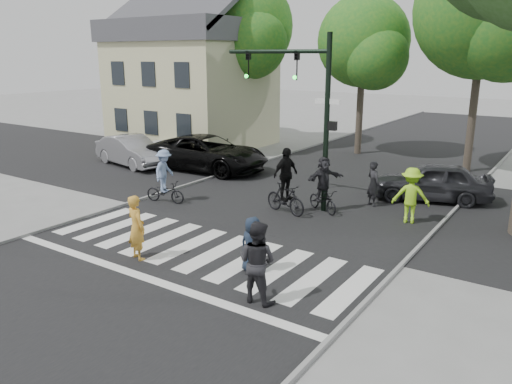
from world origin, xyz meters
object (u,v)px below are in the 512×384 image
at_px(cyclist_mid, 285,187).
at_px(car_suv, 207,153).
at_px(traffic_signal, 305,97).
at_px(pedestrian_adult, 257,262).
at_px(pedestrian_child, 253,245).
at_px(cyclist_right, 323,187).
at_px(car_grey, 432,181).
at_px(cyclist_left, 165,180).
at_px(car_silver, 132,151).
at_px(pedestrian_woman, 136,228).

height_order(cyclist_mid, car_suv, cyclist_mid).
height_order(traffic_signal, pedestrian_adult, traffic_signal).
xyz_separation_m(pedestrian_child, cyclist_right, (-0.80, 5.52, 0.15)).
bearing_deg(car_grey, cyclist_left, -73.09).
relative_size(car_suv, car_silver, 1.32).
xyz_separation_m(cyclist_left, cyclist_right, (5.32, 2.27, 0.01)).
distance_m(cyclist_mid, car_grey, 5.79).
bearing_deg(pedestrian_child, car_grey, -102.75).
bearing_deg(pedestrian_adult, car_silver, -33.92).
xyz_separation_m(cyclist_right, car_suv, (-7.49, 2.80, -0.05)).
height_order(cyclist_left, car_silver, cyclist_left).
bearing_deg(traffic_signal, pedestrian_adult, -68.98).
bearing_deg(pedestrian_adult, pedestrian_woman, -4.18).
xyz_separation_m(cyclist_mid, cyclist_right, (0.97, 0.92, -0.07)).
distance_m(cyclist_left, car_grey, 9.92).
xyz_separation_m(pedestrian_woman, cyclist_left, (-3.13, 4.29, -0.02)).
xyz_separation_m(traffic_signal, cyclist_left, (-4.46, -2.36, -3.04)).
height_order(cyclist_mid, cyclist_right, cyclist_mid).
height_order(pedestrian_child, pedestrian_adult, pedestrian_adult).
bearing_deg(cyclist_left, car_suv, 113.11).
height_order(pedestrian_adult, car_suv, pedestrian_adult).
bearing_deg(cyclist_left, car_grey, 35.75).
bearing_deg(pedestrian_adult, cyclist_left, -33.74).
xyz_separation_m(car_suv, car_grey, (10.21, 0.73, -0.10)).
bearing_deg(pedestrian_adult, car_suv, -47.36).
bearing_deg(cyclist_mid, pedestrian_child, -68.82).
bearing_deg(pedestrian_woman, traffic_signal, -86.68).
bearing_deg(cyclist_right, cyclist_mid, -136.52).
relative_size(cyclist_left, cyclist_mid, 0.87).
relative_size(cyclist_mid, car_suv, 0.39).
xyz_separation_m(car_silver, car_grey, (13.95, 2.01, -0.01)).
height_order(car_silver, car_grey, car_silver).
bearing_deg(traffic_signal, car_grey, 43.79).
xyz_separation_m(pedestrian_adult, car_silver, (-12.99, 8.26, -0.19)).
bearing_deg(pedestrian_woman, car_grey, -101.34).
distance_m(traffic_signal, cyclist_right, 3.15).
height_order(pedestrian_woman, cyclist_mid, cyclist_mid).
bearing_deg(traffic_signal, cyclist_right, -5.82).
distance_m(pedestrian_woman, cyclist_right, 6.92).
bearing_deg(car_silver, pedestrian_child, -109.42).
distance_m(cyclist_mid, car_suv, 7.50).
height_order(cyclist_right, car_silver, cyclist_right).
bearing_deg(pedestrian_child, pedestrian_woman, 18.48).
bearing_deg(traffic_signal, pedestrian_child, -73.46).
relative_size(traffic_signal, car_suv, 1.01).
distance_m(cyclist_mid, cyclist_right, 1.34).
relative_size(pedestrian_child, car_silver, 0.32).
distance_m(traffic_signal, car_silver, 10.93).
distance_m(pedestrian_child, cyclist_left, 6.94).
height_order(traffic_signal, pedestrian_child, traffic_signal).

